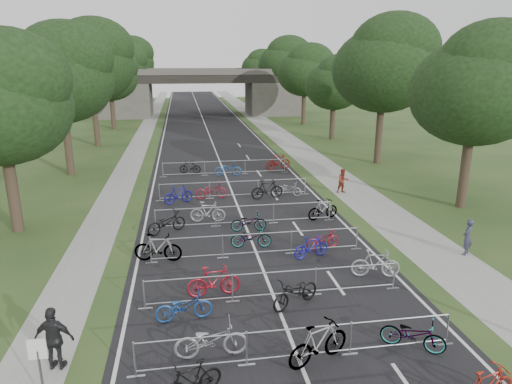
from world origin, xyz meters
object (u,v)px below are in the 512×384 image
overpass_bridge (200,92)px  park_sign (39,359)px  pedestrian_a (467,237)px  pedestrian_c (54,339)px  pedestrian_b (343,181)px

overpass_bridge → park_sign: size_ratio=16.99×
pedestrian_a → pedestrian_c: size_ratio=0.87×
overpass_bridge → park_sign: 62.41m
overpass_bridge → pedestrian_b: bearing=-81.0°
park_sign → pedestrian_b: 21.91m
pedestrian_b → pedestrian_a: bearing=-88.2°
park_sign → pedestrian_c: pedestrian_c is taller
park_sign → pedestrian_b: (13.91, 16.93, -0.47)m
park_sign → pedestrian_a: 17.34m
overpass_bridge → pedestrian_b: size_ratio=19.44×
overpass_bridge → pedestrian_c: (-6.80, -60.66, -2.59)m
park_sign → pedestrian_c: 1.38m
pedestrian_a → overpass_bridge: bearing=-124.3°
pedestrian_a → pedestrian_c: bearing=-25.4°
overpass_bridge → pedestrian_a: (9.20, -55.34, -2.71)m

